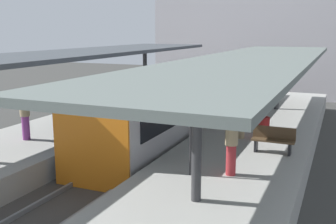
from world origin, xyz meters
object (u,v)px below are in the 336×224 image
object	(u,v)px
platform_sign	(191,119)
passenger_far_end	(25,116)
commuter_train	(184,101)
platform_bench	(273,139)
passenger_near_bench	(241,116)
passenger_mid_platform	(231,144)
litter_bin	(263,127)

from	to	relation	value
platform_sign	passenger_far_end	bearing A→B (deg)	170.71
commuter_train	passenger_far_end	size ratio (longest dim) A/B	9.01
platform_bench	passenger_far_end	size ratio (longest dim) A/B	0.80
commuter_train	passenger_near_bench	bearing A→B (deg)	-41.02
passenger_near_bench	passenger_far_end	distance (m)	8.04
commuter_train	passenger_mid_platform	bearing A→B (deg)	-59.70
platform_bench	platform_sign	bearing A→B (deg)	-120.24
platform_bench	passenger_near_bench	world-z (taller)	passenger_near_bench
platform_sign	platform_bench	bearing A→B (deg)	59.76
platform_sign	litter_bin	xyz separation A→B (m)	(1.15, 4.88, -1.22)
platform_bench	passenger_mid_platform	distance (m)	2.78
platform_bench	litter_bin	world-z (taller)	platform_bench
commuter_train	platform_sign	distance (m)	8.14
commuter_train	passenger_near_bench	world-z (taller)	commuter_train
litter_bin	commuter_train	bearing A→B (deg)	148.35
passenger_near_bench	passenger_mid_platform	bearing A→B (deg)	-80.70
litter_bin	platform_bench	bearing A→B (deg)	-70.28
platform_sign	passenger_near_bench	bearing A→B (deg)	85.14
passenger_near_bench	passenger_far_end	size ratio (longest dim) A/B	0.96
passenger_mid_platform	passenger_far_end	bearing A→B (deg)	175.08
passenger_mid_platform	passenger_far_end	distance (m)	8.00
commuter_train	litter_bin	bearing A→B (deg)	-31.65
platform_bench	litter_bin	bearing A→B (deg)	109.72
litter_bin	passenger_mid_platform	size ratio (longest dim) A/B	0.46
passenger_near_bench	passenger_mid_platform	world-z (taller)	passenger_mid_platform
commuter_train	litter_bin	xyz separation A→B (m)	(4.22, -2.60, -0.33)
platform_sign	passenger_near_bench	distance (m)	4.56
litter_bin	passenger_near_bench	bearing A→B (deg)	-152.44
litter_bin	passenger_mid_platform	world-z (taller)	passenger_mid_platform
passenger_near_bench	litter_bin	bearing A→B (deg)	27.56
platform_bench	passenger_far_end	bearing A→B (deg)	-167.42
litter_bin	passenger_far_end	xyz separation A→B (m)	(-8.08, -3.75, 0.51)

